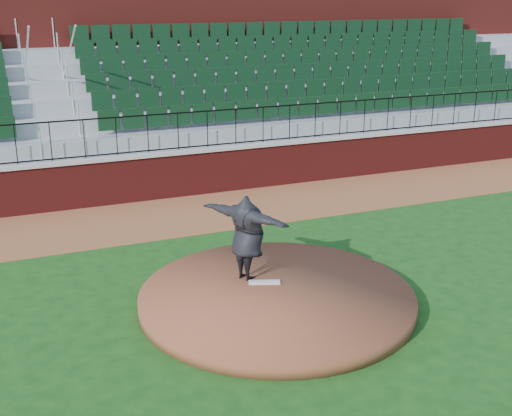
% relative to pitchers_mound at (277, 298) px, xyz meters
% --- Properties ---
extents(ground, '(90.00, 90.00, 0.00)m').
position_rel_pitchers_mound_xyz_m(ground, '(0.29, 0.18, -0.12)').
color(ground, '#174513').
rests_on(ground, ground).
extents(warning_track, '(34.00, 3.20, 0.01)m').
position_rel_pitchers_mound_xyz_m(warning_track, '(0.29, 5.58, -0.12)').
color(warning_track, brown).
rests_on(warning_track, ground).
extents(field_wall, '(34.00, 0.35, 1.20)m').
position_rel_pitchers_mound_xyz_m(field_wall, '(0.29, 7.18, 0.47)').
color(field_wall, maroon).
rests_on(field_wall, ground).
extents(wall_cap, '(34.00, 0.45, 0.10)m').
position_rel_pitchers_mound_xyz_m(wall_cap, '(0.29, 7.18, 1.12)').
color(wall_cap, '#B7B7B7').
rests_on(wall_cap, field_wall).
extents(wall_railing, '(34.00, 0.05, 1.00)m').
position_rel_pitchers_mound_xyz_m(wall_railing, '(0.29, 7.18, 1.67)').
color(wall_railing, black).
rests_on(wall_railing, wall_cap).
extents(seating_stands, '(34.00, 5.10, 4.60)m').
position_rel_pitchers_mound_xyz_m(seating_stands, '(0.29, 9.90, 2.18)').
color(seating_stands, gray).
rests_on(seating_stands, ground).
extents(concourse_wall, '(34.00, 0.50, 5.50)m').
position_rel_pitchers_mound_xyz_m(concourse_wall, '(0.29, 12.70, 2.62)').
color(concourse_wall, maroon).
rests_on(concourse_wall, ground).
extents(pitchers_mound, '(4.98, 4.98, 0.25)m').
position_rel_pitchers_mound_xyz_m(pitchers_mound, '(0.00, 0.00, 0.00)').
color(pitchers_mound, brown).
rests_on(pitchers_mound, ground).
extents(pitching_rubber, '(0.60, 0.34, 0.04)m').
position_rel_pitchers_mound_xyz_m(pitching_rubber, '(-0.06, 0.43, 0.14)').
color(pitching_rubber, silver).
rests_on(pitching_rubber, pitchers_mound).
extents(pitcher, '(1.43, 2.03, 1.64)m').
position_rel_pitchers_mound_xyz_m(pitcher, '(-0.26, 0.78, 0.94)').
color(pitcher, black).
rests_on(pitcher, pitchers_mound).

